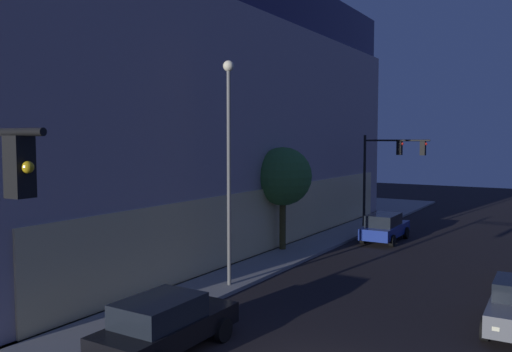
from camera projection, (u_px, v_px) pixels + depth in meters
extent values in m
cube|color=#4C4C51|center=(88.00, 225.00, 36.12)|extent=(34.58, 30.45, 0.15)
cube|color=#FDDE96|center=(271.00, 217.00, 28.25)|extent=(30.76, 0.60, 3.33)
cube|color=#AA9AA2|center=(85.00, 135.00, 35.68)|extent=(34.18, 30.05, 12.47)
cube|color=#28244A|center=(83.00, 21.00, 35.14)|extent=(33.50, 29.44, 2.98)
cube|color=black|center=(20.00, 167.00, 7.45)|extent=(0.33, 0.33, 0.90)
sphere|color=yellow|center=(28.00, 167.00, 7.36)|extent=(0.18, 0.18, 0.18)
cylinder|color=black|center=(364.00, 181.00, 35.29)|extent=(0.18, 0.18, 6.22)
cylinder|color=black|center=(396.00, 140.00, 33.84)|extent=(0.38, 4.37, 0.12)
cube|color=black|center=(399.00, 148.00, 33.75)|extent=(0.34, 0.34, 0.90)
sphere|color=red|center=(402.00, 144.00, 33.63)|extent=(0.18, 0.18, 0.18)
cube|color=black|center=(423.00, 148.00, 32.87)|extent=(0.34, 0.34, 0.90)
sphere|color=red|center=(426.00, 144.00, 32.75)|extent=(0.18, 0.18, 0.18)
cylinder|color=#5B5B5B|center=(229.00, 179.00, 20.78)|extent=(0.16, 0.16, 8.66)
sphere|color=#F9EFC6|center=(228.00, 66.00, 20.46)|extent=(0.44, 0.44, 0.44)
cylinder|color=#49411E|center=(283.00, 224.00, 27.88)|extent=(0.35, 0.35, 2.69)
sphere|color=#377032|center=(283.00, 176.00, 27.69)|extent=(3.13, 3.13, 3.13)
cube|color=black|center=(168.00, 329.00, 14.72)|extent=(4.61, 1.88, 0.62)
cube|color=black|center=(159.00, 310.00, 14.39)|extent=(2.43, 1.68, 0.67)
cube|color=#F9F4CC|center=(200.00, 304.00, 16.93)|extent=(0.12, 0.20, 0.12)
cube|color=#F9F4CC|center=(228.00, 310.00, 16.36)|extent=(0.12, 0.20, 0.12)
cylinder|color=black|center=(175.00, 319.00, 16.44)|extent=(0.71, 0.25, 0.71)
cylinder|color=black|center=(223.00, 330.00, 15.49)|extent=(0.71, 0.25, 0.71)
cylinder|color=black|center=(107.00, 350.00, 14.01)|extent=(0.71, 0.25, 0.71)
cube|color=#F9F4CC|center=(496.00, 328.00, 14.74)|extent=(0.13, 0.20, 0.12)
cylinder|color=black|center=(485.00, 330.00, 15.56)|extent=(0.69, 0.26, 0.68)
cylinder|color=black|center=(494.00, 306.00, 17.74)|extent=(0.69, 0.26, 0.68)
cube|color=navy|center=(385.00, 230.00, 30.84)|extent=(4.71, 1.76, 0.65)
cube|color=black|center=(384.00, 220.00, 30.49)|extent=(2.55, 1.56, 0.67)
cube|color=#F9F4CC|center=(388.00, 224.00, 33.07)|extent=(0.12, 0.20, 0.12)
cube|color=#F9F4CC|center=(404.00, 225.00, 32.54)|extent=(0.12, 0.20, 0.12)
cylinder|color=black|center=(379.00, 230.00, 32.55)|extent=(0.70, 0.25, 0.70)
cylinder|color=black|center=(406.00, 233.00, 31.67)|extent=(0.70, 0.25, 0.70)
cylinder|color=black|center=(363.00, 238.00, 30.06)|extent=(0.70, 0.25, 0.70)
cylinder|color=black|center=(392.00, 241.00, 29.18)|extent=(0.70, 0.25, 0.70)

